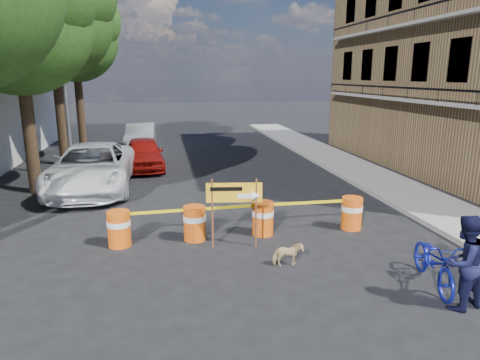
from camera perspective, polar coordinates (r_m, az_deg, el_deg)
name	(u,v)px	position (r m, az deg, el deg)	size (l,w,h in m)	color
ground	(262,256)	(10.24, 2.90, -10.08)	(120.00, 120.00, 0.00)	black
sidewalk_east	(380,181)	(17.75, 18.20, -0.17)	(2.40, 40.00, 0.15)	gray
tree_mid_a	(18,18)	(16.86, -27.47, 18.67)	(5.25, 5.00, 8.68)	#332316
tree_mid_b	(53,15)	(21.76, -23.72, 19.47)	(5.67, 5.40, 9.62)	#332316
tree_far	(75,37)	(26.59, -21.13, 17.36)	(5.04, 4.80, 8.84)	#332316
streetlamp	(65,69)	(18.99, -22.34, 13.49)	(1.25, 0.18, 8.00)	gray
barrel_far_left	(119,228)	(11.04, -15.83, -6.16)	(0.58, 0.58, 0.90)	#E6420D
barrel_mid_left	(195,222)	(11.07, -6.08, -5.65)	(0.58, 0.58, 0.90)	#E6420D
barrel_mid_right	(263,218)	(11.39, 3.07, -5.03)	(0.58, 0.58, 0.90)	#E6420D
barrel_far_right	(352,212)	(12.18, 14.68, -4.21)	(0.58, 0.58, 0.90)	#E6420D
detour_sign	(241,198)	(10.31, 0.15, -2.40)	(1.34, 0.33, 1.74)	#592D19
pedestrian	(464,262)	(8.74, 27.65, -9.72)	(0.86, 0.67, 1.77)	black
bicycle	(437,240)	(9.35, 24.76, -7.23)	(0.69, 1.04, 1.98)	#1621B6
dog	(288,254)	(9.68, 6.40, -9.83)	(0.30, 0.65, 0.55)	#D5B57A
suv_white	(92,168)	(16.65, -19.15, 1.57)	(2.79, 6.05, 1.68)	white
sedan_red	(144,153)	(19.85, -12.69, 3.47)	(1.67, 4.15, 1.41)	#A8140E
sedan_silver	(141,137)	(25.14, -13.10, 5.65)	(1.58, 4.52, 1.49)	#B7B9BF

